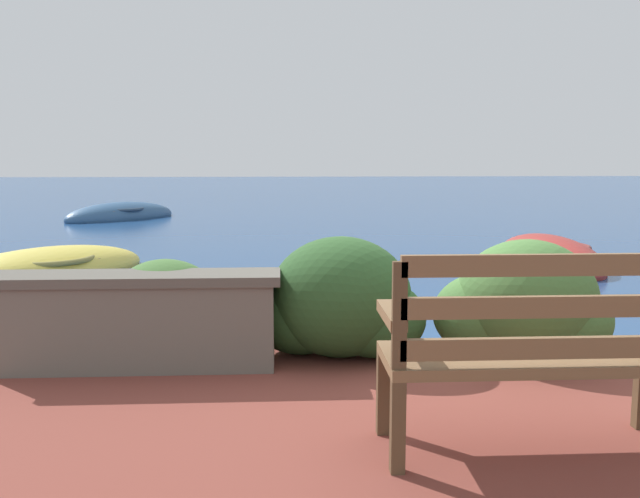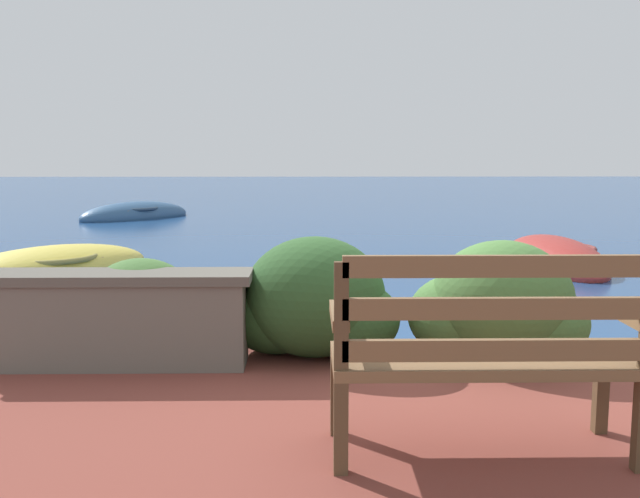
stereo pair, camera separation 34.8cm
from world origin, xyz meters
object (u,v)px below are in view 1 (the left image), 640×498
at_px(park_bench, 536,349).
at_px(rowboat_mid, 549,260).
at_px(rowboat_nearest, 46,270).
at_px(rowboat_far, 121,216).

distance_m(park_bench, rowboat_mid, 7.12).
bearing_deg(rowboat_mid, park_bench, 156.15).
height_order(rowboat_nearest, rowboat_far, rowboat_far).
height_order(rowboat_nearest, rowboat_mid, rowboat_mid).
bearing_deg(rowboat_far, rowboat_mid, 88.70).
bearing_deg(park_bench, rowboat_mid, 70.87).
bearing_deg(rowboat_nearest, rowboat_mid, -44.78).
xyz_separation_m(rowboat_mid, rowboat_far, (-7.45, 7.23, -0.00)).
bearing_deg(rowboat_far, park_bench, 62.15).
height_order(park_bench, rowboat_mid, park_bench).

